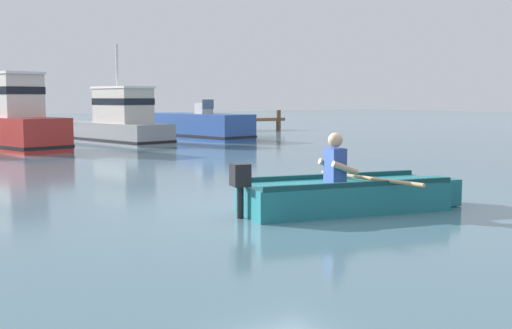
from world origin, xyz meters
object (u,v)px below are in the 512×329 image
object	(u,v)px
moored_boat_grey	(119,122)
moored_boat_blue	(198,127)
rowboat_with_person	(348,194)
moored_boat_red	(1,121)

from	to	relation	value
moored_boat_grey	moored_boat_blue	world-z (taller)	moored_boat_grey
moored_boat_grey	rowboat_with_person	bearing A→B (deg)	-100.17
moored_boat_grey	moored_boat_blue	distance (m)	3.51
rowboat_with_person	moored_boat_grey	xyz separation A→B (m)	(2.84, 15.86, 0.52)
moored_boat_blue	moored_boat_red	bearing A→B (deg)	-176.41
rowboat_with_person	moored_boat_blue	distance (m)	17.26
rowboat_with_person	moored_boat_red	distance (m)	15.64
rowboat_with_person	moored_boat_blue	size ratio (longest dim) A/B	0.68
rowboat_with_person	moored_boat_grey	world-z (taller)	moored_boat_grey
moored_boat_blue	rowboat_with_person	bearing A→B (deg)	-111.57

